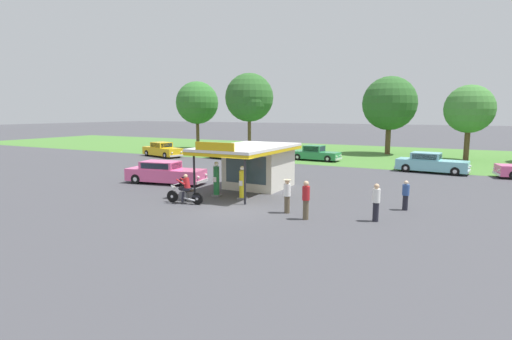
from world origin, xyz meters
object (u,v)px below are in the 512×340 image
(gas_pump_offside, at_px, (242,184))
(gas_pump_nearside, at_px, (216,181))
(featured_classic_sedan, at_px, (165,173))
(bystander_chatting_near_pumps, at_px, (376,202))
(bystander_leaning_by_kiosk, at_px, (287,195))
(motorcycle_with_rider, at_px, (185,191))
(bystander_admiring_sedan, at_px, (406,195))
(parked_car_back_row_centre_right, at_px, (230,152))
(parked_car_back_row_left, at_px, (431,163))
(parked_car_back_row_far_right, at_px, (315,154))
(bystander_strolling_foreground, at_px, (306,199))
(parked_car_back_row_right, at_px, (162,150))

(gas_pump_offside, bearing_deg, gas_pump_nearside, 180.00)
(featured_classic_sedan, bearing_deg, bystander_chatting_near_pumps, -12.24)
(gas_pump_nearside, xyz_separation_m, bystander_leaning_by_kiosk, (5.17, -1.71, -0.03))
(motorcycle_with_rider, bearing_deg, bystander_admiring_sedan, 20.26)
(gas_pump_nearside, distance_m, parked_car_back_row_centre_right, 18.64)
(parked_car_back_row_left, distance_m, bystander_chatting_near_pumps, 17.14)
(gas_pump_offside, height_order, bystander_leaning_by_kiosk, gas_pump_offside)
(parked_car_back_row_far_right, height_order, bystander_chatting_near_pumps, bystander_chatting_near_pumps)
(bystander_leaning_by_kiosk, bearing_deg, bystander_chatting_near_pumps, 6.41)
(featured_classic_sedan, height_order, parked_car_back_row_far_right, featured_classic_sedan)
(motorcycle_with_rider, height_order, featured_classic_sedan, motorcycle_with_rider)
(gas_pump_offside, bearing_deg, parked_car_back_row_left, 62.12)
(gas_pump_nearside, bearing_deg, bystander_chatting_near_pumps, -7.73)
(gas_pump_nearside, relative_size, parked_car_back_row_centre_right, 0.36)
(bystander_admiring_sedan, height_order, bystander_chatting_near_pumps, bystander_chatting_near_pumps)
(parked_car_back_row_centre_right, xyz_separation_m, bystander_leaning_by_kiosk, (14.26, -17.98, 0.16))
(bystander_strolling_foreground, height_order, bystander_admiring_sedan, bystander_strolling_foreground)
(gas_pump_offside, distance_m, bystander_chatting_near_pumps, 7.63)
(parked_car_back_row_left, distance_m, bystander_strolling_foreground, 18.64)
(gas_pump_offside, xyz_separation_m, motorcycle_with_rider, (-2.15, -2.33, -0.20))
(parked_car_back_row_centre_right, bearing_deg, parked_car_back_row_far_right, 20.17)
(bystander_strolling_foreground, relative_size, bystander_admiring_sedan, 1.19)
(motorcycle_with_rider, bearing_deg, parked_car_back_row_left, 59.91)
(gas_pump_nearside, bearing_deg, featured_classic_sedan, 160.49)
(bystander_leaning_by_kiosk, height_order, bystander_admiring_sedan, bystander_leaning_by_kiosk)
(parked_car_back_row_centre_right, height_order, parked_car_back_row_right, parked_car_back_row_centre_right)
(motorcycle_with_rider, xyz_separation_m, bystander_strolling_foreground, (6.82, -0.06, 0.29))
(gas_pump_nearside, distance_m, bystander_strolling_foreground, 6.82)
(bystander_admiring_sedan, bearing_deg, parked_car_back_row_left, 90.00)
(gas_pump_offside, height_order, parked_car_back_row_left, gas_pump_offside)
(gas_pump_nearside, height_order, bystander_admiring_sedan, gas_pump_nearside)
(parked_car_back_row_far_right, height_order, parked_car_back_row_right, parked_car_back_row_right)
(bystander_admiring_sedan, bearing_deg, parked_car_back_row_centre_right, 142.53)
(parked_car_back_row_centre_right, bearing_deg, bystander_leaning_by_kiosk, -51.59)
(motorcycle_with_rider, distance_m, parked_car_back_row_left, 21.03)
(bystander_strolling_foreground, bearing_deg, motorcycle_with_rider, 179.46)
(featured_classic_sedan, bearing_deg, bystander_strolling_foreground, -20.09)
(parked_car_back_row_centre_right, bearing_deg, bystander_admiring_sedan, -37.47)
(bystander_admiring_sedan, bearing_deg, parked_car_back_row_far_right, 121.71)
(motorcycle_with_rider, bearing_deg, parked_car_back_row_right, 133.65)
(parked_car_back_row_far_right, bearing_deg, parked_car_back_row_left, -17.39)
(featured_classic_sedan, relative_size, parked_car_back_row_far_right, 1.15)
(motorcycle_with_rider, height_order, parked_car_back_row_left, parked_car_back_row_left)
(parked_car_back_row_centre_right, relative_size, bystander_strolling_foreground, 3.16)
(featured_classic_sedan, bearing_deg, bystander_leaning_by_kiosk, -18.94)
(parked_car_back_row_right, distance_m, bystander_admiring_sedan, 30.01)
(gas_pump_nearside, distance_m, bystander_chatting_near_pumps, 9.33)
(parked_car_back_row_far_right, bearing_deg, parked_car_back_row_centre_right, -159.83)
(motorcycle_with_rider, relative_size, parked_car_back_row_left, 0.39)
(parked_car_back_row_centre_right, bearing_deg, bystander_chatting_near_pumps, -43.71)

